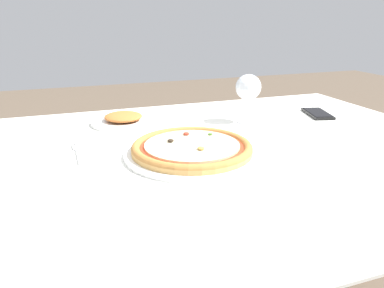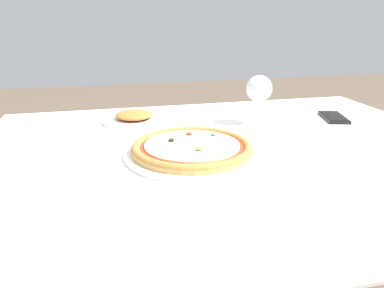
# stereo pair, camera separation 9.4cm
# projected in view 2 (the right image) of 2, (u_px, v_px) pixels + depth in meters

# --- Properties ---
(dining_table) EXTENTS (1.35, 1.06, 0.70)m
(dining_table) POSITION_uv_depth(u_px,v_px,m) (233.00, 176.00, 1.01)
(dining_table) COLOR #997047
(dining_table) RESTS_ON ground_plane
(pizza_plate) EXTENTS (0.34, 0.34, 0.04)m
(pizza_plate) POSITION_uv_depth(u_px,v_px,m) (192.00, 149.00, 0.94)
(pizza_plate) COLOR white
(pizza_plate) RESTS_ON dining_table
(fork) EXTENTS (0.03, 0.17, 0.00)m
(fork) POSITION_uv_depth(u_px,v_px,m) (83.00, 148.00, 0.99)
(fork) COLOR silver
(fork) RESTS_ON dining_table
(wine_glass_far_left) EXTENTS (0.08, 0.08, 0.16)m
(wine_glass_far_left) POSITION_uv_depth(u_px,v_px,m) (259.00, 89.00, 1.18)
(wine_glass_far_left) COLOR silver
(wine_glass_far_left) RESTS_ON dining_table
(cell_phone) EXTENTS (0.11, 0.16, 0.01)m
(cell_phone) POSITION_uv_depth(u_px,v_px,m) (334.00, 117.00, 1.28)
(cell_phone) COLOR black
(cell_phone) RESTS_ON dining_table
(side_plate) EXTENTS (0.21, 0.21, 0.04)m
(side_plate) POSITION_uv_depth(u_px,v_px,m) (134.00, 118.00, 1.24)
(side_plate) COLOR white
(side_plate) RESTS_ON dining_table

